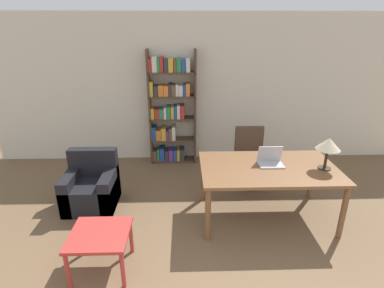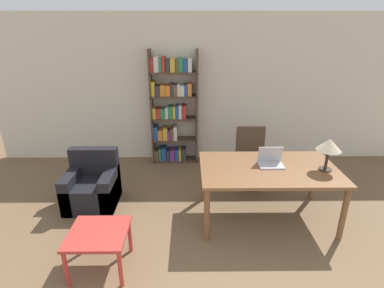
{
  "view_description": "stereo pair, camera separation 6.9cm",
  "coord_description": "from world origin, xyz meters",
  "px_view_note": "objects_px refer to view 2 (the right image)",
  "views": [
    {
      "loc": [
        -0.42,
        -1.02,
        2.44
      ],
      "look_at": [
        -0.31,
        2.65,
        1.0
      ],
      "focal_mm": 28.0,
      "sensor_mm": 36.0,
      "label": 1
    },
    {
      "loc": [
        -0.35,
        -1.02,
        2.44
      ],
      "look_at": [
        -0.31,
        2.65,
        1.0
      ],
      "focal_mm": 28.0,
      "sensor_mm": 36.0,
      "label": 2
    }
  ],
  "objects_px": {
    "office_chair": "(251,160)",
    "bookshelf": "(172,110)",
    "laptop": "(271,161)",
    "side_table_blue": "(98,237)",
    "table_lamp": "(329,146)",
    "desk": "(268,173)",
    "armchair": "(92,187)"
  },
  "relations": [
    {
      "from": "desk",
      "to": "bookshelf",
      "type": "relative_size",
      "value": 0.84
    },
    {
      "from": "table_lamp",
      "to": "side_table_blue",
      "type": "distance_m",
      "value": 2.88
    },
    {
      "from": "bookshelf",
      "to": "side_table_blue",
      "type": "bearing_deg",
      "value": -102.72
    },
    {
      "from": "desk",
      "to": "bookshelf",
      "type": "xyz_separation_m",
      "value": [
        -1.35,
        1.89,
        0.34
      ]
    },
    {
      "from": "table_lamp",
      "to": "side_table_blue",
      "type": "relative_size",
      "value": 0.69
    },
    {
      "from": "laptop",
      "to": "armchair",
      "type": "distance_m",
      "value": 2.55
    },
    {
      "from": "table_lamp",
      "to": "armchair",
      "type": "bearing_deg",
      "value": 172.06
    },
    {
      "from": "armchair",
      "to": "side_table_blue",
      "type": "bearing_deg",
      "value": -70.22
    },
    {
      "from": "table_lamp",
      "to": "armchair",
      "type": "height_order",
      "value": "table_lamp"
    },
    {
      "from": "office_chair",
      "to": "armchair",
      "type": "xyz_separation_m",
      "value": [
        -2.42,
        -0.65,
        -0.13
      ]
    },
    {
      "from": "laptop",
      "to": "table_lamp",
      "type": "distance_m",
      "value": 0.73
    },
    {
      "from": "side_table_blue",
      "to": "armchair",
      "type": "height_order",
      "value": "armchair"
    },
    {
      "from": "desk",
      "to": "side_table_blue",
      "type": "distance_m",
      "value": 2.2
    },
    {
      "from": "office_chair",
      "to": "bookshelf",
      "type": "relative_size",
      "value": 0.44
    },
    {
      "from": "table_lamp",
      "to": "bookshelf",
      "type": "distance_m",
      "value": 2.83
    },
    {
      "from": "armchair",
      "to": "bookshelf",
      "type": "relative_size",
      "value": 0.38
    },
    {
      "from": "armchair",
      "to": "bookshelf",
      "type": "bearing_deg",
      "value": 54.42
    },
    {
      "from": "desk",
      "to": "side_table_blue",
      "type": "bearing_deg",
      "value": -155.16
    },
    {
      "from": "laptop",
      "to": "office_chair",
      "type": "relative_size",
      "value": 0.34
    },
    {
      "from": "table_lamp",
      "to": "side_table_blue",
      "type": "xyz_separation_m",
      "value": [
        -2.67,
        -0.84,
        -0.68
      ]
    },
    {
      "from": "office_chair",
      "to": "side_table_blue",
      "type": "relative_size",
      "value": 1.53
    },
    {
      "from": "laptop",
      "to": "side_table_blue",
      "type": "height_order",
      "value": "laptop"
    },
    {
      "from": "laptop",
      "to": "bookshelf",
      "type": "xyz_separation_m",
      "value": [
        -1.38,
        1.81,
        0.21
      ]
    },
    {
      "from": "office_chair",
      "to": "armchair",
      "type": "bearing_deg",
      "value": -165.01
    },
    {
      "from": "table_lamp",
      "to": "office_chair",
      "type": "relative_size",
      "value": 0.45
    },
    {
      "from": "office_chair",
      "to": "bookshelf",
      "type": "height_order",
      "value": "bookshelf"
    },
    {
      "from": "desk",
      "to": "armchair",
      "type": "distance_m",
      "value": 2.5
    },
    {
      "from": "office_chair",
      "to": "side_table_blue",
      "type": "xyz_separation_m",
      "value": [
        -1.97,
        -1.93,
        -0.0
      ]
    },
    {
      "from": "table_lamp",
      "to": "desk",
      "type": "bearing_deg",
      "value": 173.74
    },
    {
      "from": "table_lamp",
      "to": "bookshelf",
      "type": "relative_size",
      "value": 0.2
    },
    {
      "from": "table_lamp",
      "to": "office_chair",
      "type": "xyz_separation_m",
      "value": [
        -0.71,
        1.09,
        -0.68
      ]
    },
    {
      "from": "laptop",
      "to": "side_table_blue",
      "type": "relative_size",
      "value": 0.53
    }
  ]
}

